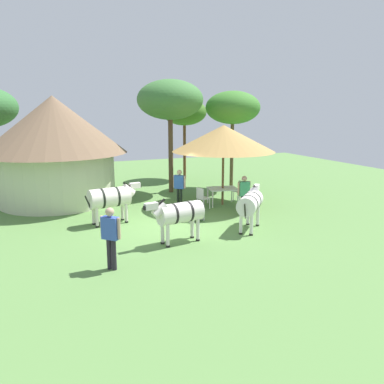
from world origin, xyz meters
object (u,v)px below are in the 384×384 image
(patio_chair_near_hut, at_px, (202,197))
(guest_behind_table, at_px, (179,185))
(acacia_tree_right_background, at_px, (233,108))
(standing_watcher, at_px, (111,233))
(zebra_toward_hut, at_px, (179,213))
(guest_beside_umbrella, at_px, (244,192))
(zebra_by_umbrella, at_px, (250,203))
(patio_chair_east_end, at_px, (241,190))
(shade_umbrella, at_px, (224,138))
(zebra_nearest_camera, at_px, (111,198))
(acacia_tree_far_lawn, at_px, (184,112))
(thatched_hut, at_px, (55,144))
(striped_lounge_chair, at_px, (193,214))
(acacia_tree_left_background, at_px, (170,100))
(patio_dining_table, at_px, (223,190))

(patio_chair_near_hut, xyz_separation_m, guest_behind_table, (-0.74, 0.69, 0.44))
(guest_behind_table, distance_m, acacia_tree_right_background, 5.74)
(standing_watcher, height_order, zebra_toward_hut, standing_watcher)
(guest_beside_umbrella, relative_size, zebra_by_umbrella, 0.91)
(patio_chair_east_end, relative_size, standing_watcher, 0.54)
(shade_umbrella, distance_m, standing_watcher, 7.98)
(zebra_toward_hut, xyz_separation_m, acacia_tree_right_background, (5.61, 6.91, 3.20))
(acacia_tree_right_background, bearing_deg, standing_watcher, -134.30)
(patio_chair_east_end, bearing_deg, zebra_nearest_camera, 84.39)
(patio_chair_near_hut, bearing_deg, acacia_tree_far_lawn, 149.32)
(patio_chair_east_end, distance_m, standing_watcher, 8.84)
(zebra_nearest_camera, xyz_separation_m, zebra_by_umbrella, (4.27, -2.59, -0.01))
(shade_umbrella, xyz_separation_m, patio_chair_near_hut, (-1.12, -0.29, -2.36))
(guest_beside_umbrella, bearing_deg, zebra_nearest_camera, 171.37)
(zebra_nearest_camera, bearing_deg, acacia_tree_right_background, 110.60)
(thatched_hut, xyz_separation_m, striped_lounge_chair, (4.38, -5.06, -2.32))
(guest_beside_umbrella, height_order, standing_watcher, standing_watcher)
(striped_lounge_chair, bearing_deg, zebra_toward_hut, 37.08)
(acacia_tree_far_lawn, bearing_deg, standing_watcher, -119.94)
(acacia_tree_far_lawn, bearing_deg, zebra_toward_hut, -112.79)
(acacia_tree_left_background, bearing_deg, standing_watcher, -119.07)
(acacia_tree_right_background, bearing_deg, patio_chair_near_hut, -133.70)
(guest_behind_table, distance_m, striped_lounge_chair, 2.24)
(patio_chair_east_end, xyz_separation_m, standing_watcher, (-6.96, -5.43, 0.48))
(patio_chair_east_end, height_order, striped_lounge_chair, patio_chair_east_end)
(thatched_hut, xyz_separation_m, guest_behind_table, (4.66, -2.96, -1.62))
(thatched_hut, height_order, guest_behind_table, thatched_hut)
(zebra_nearest_camera, xyz_separation_m, acacia_tree_left_background, (3.88, 4.33, 3.54))
(zebra_by_umbrella, bearing_deg, guest_beside_umbrella, 109.23)
(striped_lounge_chair, bearing_deg, patio_chair_near_hut, -146.08)
(thatched_hut, relative_size, patio_chair_east_end, 6.89)
(patio_chair_east_end, bearing_deg, acacia_tree_right_background, -37.55)
(zebra_toward_hut, height_order, acacia_tree_left_background, acacia_tree_left_background)
(patio_dining_table, height_order, standing_watcher, standing_watcher)
(acacia_tree_right_background, bearing_deg, zebra_nearest_camera, -150.63)
(guest_behind_table, relative_size, acacia_tree_far_lawn, 0.34)
(guest_behind_table, relative_size, standing_watcher, 0.96)
(zebra_nearest_camera, relative_size, zebra_by_umbrella, 1.23)
(patio_chair_east_end, bearing_deg, guest_beside_umbrella, 135.43)
(guest_beside_umbrella, relative_size, acacia_tree_right_background, 0.31)
(guest_beside_umbrella, distance_m, standing_watcher, 6.73)
(patio_chair_near_hut, relative_size, striped_lounge_chair, 0.97)
(patio_chair_east_end, height_order, zebra_nearest_camera, zebra_nearest_camera)
(acacia_tree_left_background, relative_size, acacia_tree_right_background, 1.10)
(shade_umbrella, relative_size, striped_lounge_chair, 4.69)
(zebra_by_umbrella, height_order, acacia_tree_left_background, acacia_tree_left_background)
(acacia_tree_left_background, xyz_separation_m, acacia_tree_right_background, (3.25, -0.31, -0.36))
(patio_chair_east_end, distance_m, zebra_nearest_camera, 6.27)
(patio_chair_near_hut, xyz_separation_m, zebra_toward_hut, (-2.40, -3.54, 0.42))
(shade_umbrella, height_order, patio_chair_near_hut, shade_umbrella)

